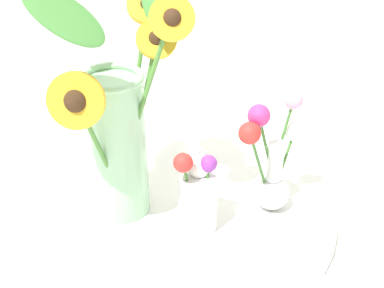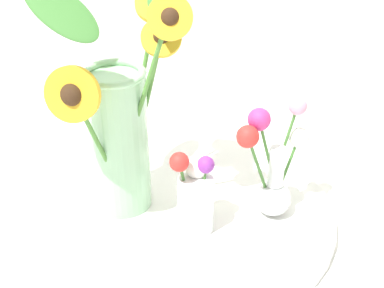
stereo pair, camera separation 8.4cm
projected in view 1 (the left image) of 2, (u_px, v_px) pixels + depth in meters
The scene contains 5 objects.
ground_plane at pixel (173, 265), 0.83m from camera, with size 6.00×6.00×0.00m, color white.
serving_tray at pixel (192, 213), 0.92m from camera, with size 0.49×0.49×0.02m.
mason_jar_sunflowers at pixel (117, 128), 0.84m from camera, with size 0.24×0.25×0.40m.
vase_small_center at pixel (199, 195), 0.85m from camera, with size 0.07×0.07×0.15m.
vase_bulb_right at pixel (272, 163), 0.87m from camera, with size 0.12×0.11×0.21m.
Camera 1 is at (0.05, -0.60, 0.59)m, focal length 50.00 mm.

